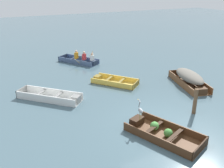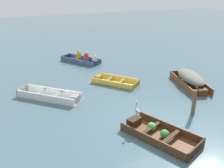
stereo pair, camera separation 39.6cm
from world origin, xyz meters
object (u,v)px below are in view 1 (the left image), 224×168
(rowboat_slate_blue_with_crew, at_px, (81,60))
(heron_on_dinghy, at_px, (140,110))
(skiff_yellow_near_moored, at_px, (113,81))
(skiff_white_far_moored, at_px, (52,97))
(skiff_wooden_brown_mid_moored, at_px, (190,78))
(dinghy_dark_varnish_foreground, at_px, (161,132))
(mooring_post, at_px, (195,101))

(rowboat_slate_blue_with_crew, distance_m, heron_on_dinghy, 9.59)
(rowboat_slate_blue_with_crew, height_order, heron_on_dinghy, heron_on_dinghy)
(skiff_yellow_near_moored, bearing_deg, skiff_white_far_moored, -169.85)
(skiff_wooden_brown_mid_moored, bearing_deg, skiff_yellow_near_moored, 150.79)
(skiff_yellow_near_moored, height_order, heron_on_dinghy, heron_on_dinghy)
(dinghy_dark_varnish_foreground, xyz_separation_m, rowboat_slate_blue_with_crew, (0.30, 10.28, 0.08))
(heron_on_dinghy, distance_m, mooring_post, 2.89)
(skiff_yellow_near_moored, height_order, skiff_white_far_moored, skiff_white_far_moored)
(skiff_yellow_near_moored, xyz_separation_m, heron_on_dinghy, (-1.18, -4.90, 0.75))
(skiff_white_far_moored, height_order, heron_on_dinghy, heron_on_dinghy)
(mooring_post, bearing_deg, skiff_white_far_moored, 142.39)
(skiff_yellow_near_moored, distance_m, skiff_wooden_brown_mid_moored, 4.39)
(skiff_white_far_moored, xyz_separation_m, rowboat_slate_blue_with_crew, (3.35, 5.30, 0.08))
(skiff_yellow_near_moored, distance_m, skiff_white_far_moored, 3.80)
(dinghy_dark_varnish_foreground, height_order, heron_on_dinghy, heron_on_dinghy)
(rowboat_slate_blue_with_crew, relative_size, heron_on_dinghy, 3.68)
(dinghy_dark_varnish_foreground, relative_size, rowboat_slate_blue_with_crew, 1.03)
(rowboat_slate_blue_with_crew, height_order, mooring_post, mooring_post)
(heron_on_dinghy, bearing_deg, mooring_post, 0.83)
(skiff_yellow_near_moored, xyz_separation_m, mooring_post, (1.70, -4.86, 0.49))
(skiff_wooden_brown_mid_moored, bearing_deg, skiff_white_far_moored, 169.04)
(rowboat_slate_blue_with_crew, relative_size, mooring_post, 2.60)
(skiff_yellow_near_moored, relative_size, mooring_post, 2.29)
(skiff_wooden_brown_mid_moored, height_order, heron_on_dinghy, heron_on_dinghy)
(skiff_white_far_moored, relative_size, rowboat_slate_blue_with_crew, 0.98)
(skiff_wooden_brown_mid_moored, distance_m, skiff_white_far_moored, 7.71)
(rowboat_slate_blue_with_crew, xyz_separation_m, heron_on_dinghy, (-0.79, -9.53, 0.64))
(dinghy_dark_varnish_foreground, bearing_deg, skiff_wooden_brown_mid_moored, 37.97)
(skiff_white_far_moored, bearing_deg, dinghy_dark_varnish_foreground, -58.46)
(skiff_wooden_brown_mid_moored, height_order, mooring_post, mooring_post)
(skiff_white_far_moored, distance_m, heron_on_dinghy, 5.00)
(skiff_white_far_moored, bearing_deg, heron_on_dinghy, -58.78)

